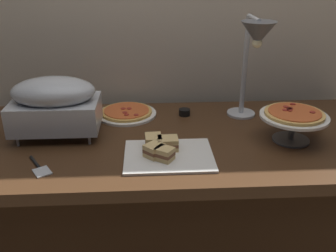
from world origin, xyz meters
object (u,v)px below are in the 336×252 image
at_px(chafing_dish, 55,104).
at_px(sandwich_platter, 164,151).
at_px(heat_lamp, 255,44).
at_px(pizza_plate_raised_stand, 294,118).
at_px(sauce_cup_far, 184,112).
at_px(serving_spatula, 39,167).
at_px(pizza_plate_front, 127,113).
at_px(sauce_cup_near, 317,124).

distance_m(chafing_dish, sandwich_platter, 0.53).
height_order(heat_lamp, pizza_plate_raised_stand, heat_lamp).
distance_m(sauce_cup_far, serving_spatula, 0.77).
height_order(pizza_plate_raised_stand, serving_spatula, pizza_plate_raised_stand).
bearing_deg(pizza_plate_raised_stand, sandwich_platter, -169.20).
xyz_separation_m(pizza_plate_front, sauce_cup_near, (0.89, -0.20, 0.01)).
relative_size(chafing_dish, sauce_cup_near, 6.63).
distance_m(chafing_dish, heat_lamp, 0.90).
distance_m(pizza_plate_front, pizza_plate_raised_stand, 0.80).
bearing_deg(sauce_cup_far, heat_lamp, -26.11).
distance_m(pizza_plate_raised_stand, serving_spatula, 1.05).
xyz_separation_m(pizza_plate_front, pizza_plate_raised_stand, (0.72, -0.33, 0.09)).
relative_size(heat_lamp, serving_spatula, 3.04).
bearing_deg(serving_spatula, pizza_plate_raised_stand, 9.59).
distance_m(sauce_cup_near, serving_spatula, 1.24).
xyz_separation_m(chafing_dish, sauce_cup_near, (1.18, 0.02, -0.13)).
distance_m(pizza_plate_raised_stand, sauce_cup_far, 0.54).
distance_m(sandwich_platter, sauce_cup_far, 0.43).
height_order(pizza_plate_raised_stand, sandwich_platter, pizza_plate_raised_stand).
height_order(chafing_dish, pizza_plate_raised_stand, chafing_dish).
bearing_deg(pizza_plate_front, sauce_cup_far, -3.49).
xyz_separation_m(heat_lamp, pizza_plate_raised_stand, (0.15, -0.17, -0.27)).
relative_size(sandwich_platter, sauce_cup_far, 6.20).
xyz_separation_m(sandwich_platter, sauce_cup_far, (0.12, 0.42, -0.00)).
xyz_separation_m(sandwich_platter, sauce_cup_near, (0.72, 0.23, -0.00)).
distance_m(heat_lamp, sandwich_platter, 0.61).
xyz_separation_m(chafing_dish, pizza_plate_raised_stand, (1.01, -0.11, -0.04)).
xyz_separation_m(chafing_dish, serving_spatula, (-0.02, -0.28, -0.15)).
bearing_deg(sandwich_platter, chafing_dish, 154.94).
height_order(chafing_dish, sandwich_platter, chafing_dish).
bearing_deg(serving_spatula, sauce_cup_near, 14.14).
relative_size(pizza_plate_raised_stand, serving_spatula, 1.76).
height_order(chafing_dish, heat_lamp, heat_lamp).
bearing_deg(sauce_cup_far, pizza_plate_front, 176.51).
relative_size(pizza_plate_front, sandwich_platter, 0.85).
relative_size(heat_lamp, sauce_cup_near, 8.78).
relative_size(sauce_cup_far, serving_spatula, 0.35).
bearing_deg(heat_lamp, sauce_cup_far, 153.89).
bearing_deg(sauce_cup_far, pizza_plate_raised_stand, -35.73).
distance_m(chafing_dish, pizza_plate_raised_stand, 1.02).
relative_size(heat_lamp, sauce_cup_far, 8.72).
relative_size(pizza_plate_front, pizza_plate_raised_stand, 1.04).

